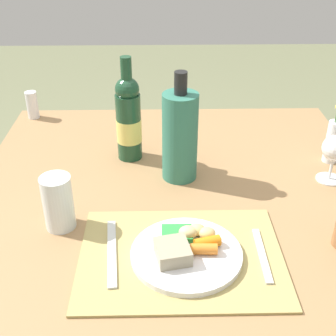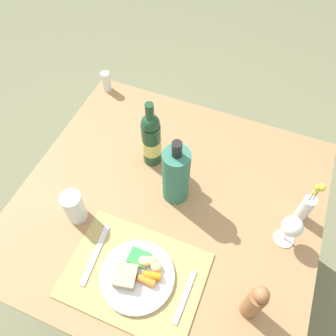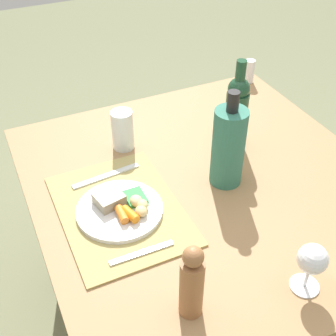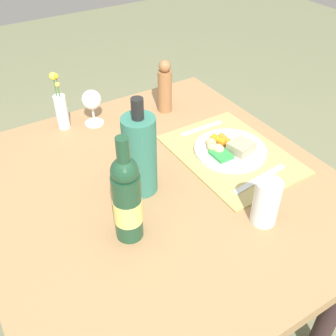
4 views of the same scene
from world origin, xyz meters
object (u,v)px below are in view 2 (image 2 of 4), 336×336
at_px(wine_glass, 292,227).
at_px(salt_shaker, 106,82).
at_px(dining_table, 168,215).
at_px(pepper_mill, 254,302).
at_px(dinner_plate, 138,274).
at_px(water_tumbler, 75,208).
at_px(wine_bottle, 151,139).
at_px(knife, 185,297).
at_px(flower_vase, 306,207).
at_px(cooler_bottle, 176,175).
at_px(fork, 95,254).

height_order(wine_glass, salt_shaker, wine_glass).
xyz_separation_m(dining_table, pepper_mill, (0.38, -0.26, 0.20)).
height_order(dining_table, dinner_plate, dinner_plate).
bearing_deg(pepper_mill, water_tumbler, 172.75).
distance_m(dinner_plate, wine_bottle, 0.49).
relative_size(salt_shaker, wine_bottle, 0.31).
bearing_deg(pepper_mill, dinner_plate, -174.60).
relative_size(knife, wine_bottle, 0.56).
xyz_separation_m(pepper_mill, flower_vase, (0.09, 0.39, -0.02)).
height_order(water_tumbler, flower_vase, flower_vase).
height_order(dining_table, flower_vase, flower_vase).
bearing_deg(knife, wine_glass, 52.32).
xyz_separation_m(dinner_plate, salt_shaker, (-0.51, 0.76, 0.03)).
bearing_deg(wine_bottle, cooler_bottle, -38.61).
height_order(pepper_mill, wine_bottle, wine_bottle).
height_order(fork, pepper_mill, pepper_mill).
height_order(wine_glass, pepper_mill, pepper_mill).
bearing_deg(flower_vase, dining_table, -164.70).
height_order(pepper_mill, salt_shaker, pepper_mill).
distance_m(wine_glass, salt_shaker, 1.03).
distance_m(water_tumbler, wine_bottle, 0.38).
relative_size(knife, cooler_bottle, 0.57).
bearing_deg(knife, cooler_bottle, 116.75).
height_order(water_tumbler, wine_bottle, wine_bottle).
xyz_separation_m(wine_glass, pepper_mill, (-0.06, -0.28, 0.00)).
distance_m(dining_table, water_tumbler, 0.37).
relative_size(dining_table, knife, 6.40).
height_order(dinner_plate, salt_shaker, salt_shaker).
xyz_separation_m(knife, water_tumbler, (-0.46, 0.12, 0.05)).
bearing_deg(fork, water_tumbler, 135.25).
bearing_deg(dinner_plate, fork, 176.41).
distance_m(dining_table, knife, 0.36).
bearing_deg(pepper_mill, cooler_bottle, 139.88).
distance_m(dinner_plate, water_tumbler, 0.32).
height_order(knife, water_tumbler, water_tumbler).
bearing_deg(pepper_mill, wine_bottle, 140.31).
height_order(salt_shaker, wine_bottle, wine_bottle).
relative_size(dinner_plate, wine_glass, 1.79).
relative_size(water_tumbler, flower_vase, 0.63).
bearing_deg(cooler_bottle, wine_glass, -3.81).
bearing_deg(wine_glass, knife, -128.58).
relative_size(flower_vase, wine_bottle, 0.70).
bearing_deg(flower_vase, knife, -124.32).
bearing_deg(dining_table, flower_vase, 15.30).
distance_m(wine_glass, pepper_mill, 0.28).
bearing_deg(water_tumbler, cooler_bottle, 36.94).
xyz_separation_m(water_tumbler, wine_bottle, (0.15, 0.34, 0.07)).
relative_size(wine_glass, salt_shaker, 1.41).
relative_size(dinner_plate, water_tumbler, 1.79).
distance_m(fork, salt_shaker, 0.82).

